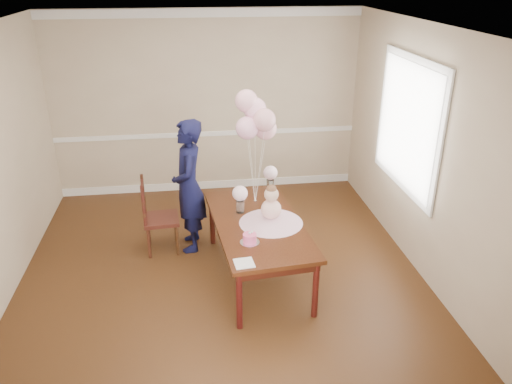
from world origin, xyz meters
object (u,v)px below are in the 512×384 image
object	(u,v)px
dining_table_top	(258,224)
dining_chair_seat	(161,219)
birthday_cake	(250,238)
woman	(189,186)

from	to	relation	value
dining_table_top	dining_chair_seat	distance (m)	1.32
birthday_cake	dining_chair_seat	distance (m)	1.52
dining_table_top	dining_chair_seat	xyz separation A→B (m)	(-1.08, 0.72, -0.24)
dining_chair_seat	woman	world-z (taller)	woman
woman	dining_chair_seat	bearing A→B (deg)	-83.45
dining_table_top	woman	xyz separation A→B (m)	(-0.72, 0.76, 0.16)
dining_table_top	birthday_cake	distance (m)	0.45
dining_chair_seat	birthday_cake	bearing A→B (deg)	-54.95
dining_table_top	woman	bearing A→B (deg)	128.03
birthday_cake	woman	xyz separation A→B (m)	(-0.58, 1.19, 0.08)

